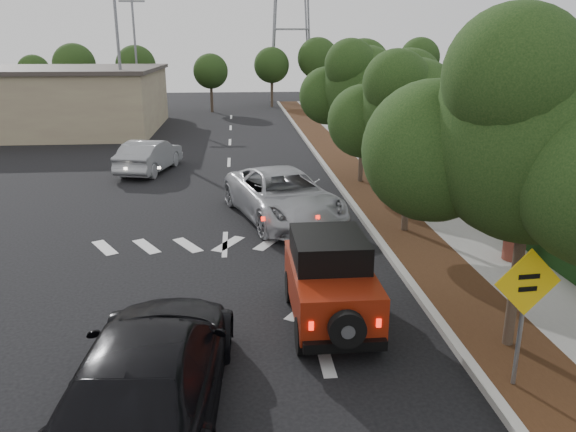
{
  "coord_description": "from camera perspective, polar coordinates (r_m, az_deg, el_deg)",
  "views": [
    {
      "loc": [
        0.45,
        -9.81,
        5.73
      ],
      "look_at": [
        1.61,
        3.0,
        1.76
      ],
      "focal_mm": 35.0,
      "sensor_mm": 36.0,
      "label": 1
    }
  ],
  "objects": [
    {
      "name": "ground",
      "position": [
        11.37,
        -6.93,
        -13.24
      ],
      "size": [
        120.0,
        120.0,
        0.0
      ],
      "primitive_type": "plane",
      "color": "black",
      "rests_on": "ground"
    },
    {
      "name": "curb",
      "position": [
        22.91,
        5.42,
        2.81
      ],
      "size": [
        0.2,
        70.0,
        0.15
      ],
      "primitive_type": "cube",
      "color": "#9E9B93",
      "rests_on": "ground"
    },
    {
      "name": "planting_strip",
      "position": [
        23.11,
        7.86,
        2.82
      ],
      "size": [
        1.8,
        70.0,
        0.12
      ],
      "primitive_type": "cube",
      "color": "black",
      "rests_on": "ground"
    },
    {
      "name": "sidewalk",
      "position": [
        23.61,
        12.36,
        2.88
      ],
      "size": [
        2.0,
        70.0,
        0.12
      ],
      "primitive_type": "cube",
      "color": "gray",
      "rests_on": "ground"
    },
    {
      "name": "hedge",
      "position": [
        23.99,
        15.61,
        3.7
      ],
      "size": [
        0.8,
        70.0,
        0.8
      ],
      "primitive_type": "cube",
      "color": "black",
      "rests_on": "ground"
    },
    {
      "name": "transmission_tower",
      "position": [
        58.35,
        0.3,
        11.55
      ],
      "size": [
        7.0,
        4.0,
        28.0
      ],
      "primitive_type": null,
      "color": "slate",
      "rests_on": "ground"
    },
    {
      "name": "street_tree_near",
      "position": [
        12.08,
        21.31,
        -12.43
      ],
      "size": [
        3.8,
        3.8,
        5.92
      ],
      "primitive_type": null,
      "color": "black",
      "rests_on": "ground"
    },
    {
      "name": "street_tree_mid",
      "position": [
        18.03,
        11.69,
        -1.72
      ],
      "size": [
        3.2,
        3.2,
        5.32
      ],
      "primitive_type": null,
      "color": "black",
      "rests_on": "ground"
    },
    {
      "name": "street_tree_far",
      "position": [
        24.07,
        7.33,
        3.27
      ],
      "size": [
        3.4,
        3.4,
        5.62
      ],
      "primitive_type": null,
      "color": "black",
      "rests_on": "ground"
    },
    {
      "name": "light_pole_a",
      "position": [
        36.92,
        -16.12,
        7.59
      ],
      "size": [
        2.0,
        0.22,
        9.0
      ],
      "primitive_type": null,
      "color": "slate",
      "rests_on": "ground"
    },
    {
      "name": "light_pole_b",
      "position": [
        48.8,
        -14.76,
        9.89
      ],
      "size": [
        2.0,
        0.22,
        9.0
      ],
      "primitive_type": null,
      "color": "slate",
      "rests_on": "ground"
    },
    {
      "name": "red_jeep",
      "position": [
        11.99,
        4.18,
        -6.32
      ],
      "size": [
        1.67,
        3.72,
        1.89
      ],
      "rotation": [
        0.0,
        0.0,
        -0.0
      ],
      "color": "black",
      "rests_on": "ground"
    },
    {
      "name": "silver_suv_ahead",
      "position": [
        18.82,
        -0.49,
        2.09
      ],
      "size": [
        4.26,
        6.5,
        1.66
      ],
      "primitive_type": "imported",
      "rotation": [
        0.0,
        0.0,
        0.27
      ],
      "color": "#ACAEB4",
      "rests_on": "ground"
    },
    {
      "name": "black_suv_oncoming",
      "position": [
        9.37,
        -13.76,
        -14.97
      ],
      "size": [
        2.69,
        5.81,
        1.64
      ],
      "primitive_type": "imported",
      "rotation": [
        0.0,
        0.0,
        3.07
      ],
      "color": "black",
      "rests_on": "ground"
    },
    {
      "name": "silver_sedan_oncoming",
      "position": [
        26.77,
        -13.88,
        5.96
      ],
      "size": [
        2.67,
        4.81,
        1.5
      ],
      "primitive_type": "imported",
      "rotation": [
        0.0,
        0.0,
        2.89
      ],
      "color": "#929599",
      "rests_on": "ground"
    },
    {
      "name": "parked_suv",
      "position": [
        36.75,
        -20.7,
        8.2
      ],
      "size": [
        4.28,
        2.49,
        1.37
      ],
      "primitive_type": "imported",
      "rotation": [
        0.0,
        0.0,
        1.34
      ],
      "color": "#9A9EA2",
      "rests_on": "ground"
    },
    {
      "name": "speed_hump_sign",
      "position": [
        10.04,
        22.94,
        -7.82
      ],
      "size": [
        1.16,
        0.13,
        2.48
      ],
      "rotation": [
        0.0,
        0.0,
        0.08
      ],
      "color": "slate",
      "rests_on": "ground"
    },
    {
      "name": "terracotta_planter",
      "position": [
        16.19,
        22.14,
        -1.63
      ],
      "size": [
        0.73,
        0.73,
        1.28
      ],
      "rotation": [
        0.0,
        0.0,
        0.13
      ],
      "color": "brown",
      "rests_on": "ground"
    }
  ]
}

